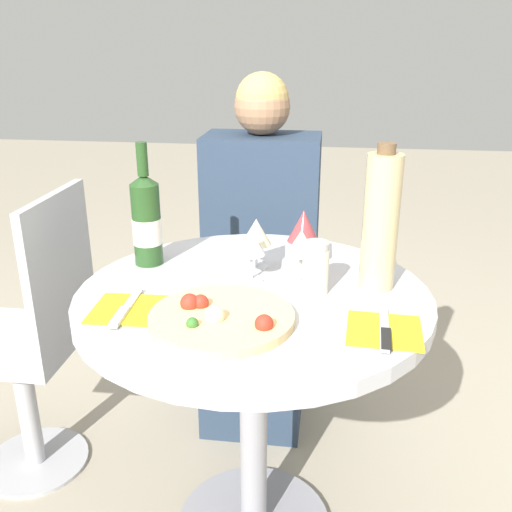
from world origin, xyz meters
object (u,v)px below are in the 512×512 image
Objects in this scene: pizza_large at (221,317)px; dining_table at (253,345)px; wine_bottle at (146,220)px; tall_carafe at (381,222)px; chair_empty_side at (36,344)px; chair_behind_diner at (264,275)px; seated_diner at (259,270)px.

dining_table is at bearing 74.62° from pizza_large.
wine_bottle is 0.59m from tall_carafe.
chair_empty_side is at bearing 176.74° from wine_bottle.
chair_behind_diner is at bearing 95.07° from dining_table.
wine_bottle is (-0.30, 0.14, 0.26)m from dining_table.
dining_table is 0.23m from pizza_large.
wine_bottle is at bearing 172.64° from tall_carafe.
chair_behind_diner is at bearing 69.80° from wine_bottle.
wine_bottle reaches higher than pizza_large.
tall_carafe is at bearing -95.77° from chair_empty_side.
chair_behind_diner is 1.00× the size of chair_empty_side.
pizza_large is at bearing -117.71° from chair_empty_side.
chair_behind_diner is 2.93× the size of pizza_large.
chair_behind_diner is 0.98m from pizza_large.
wine_bottle reaches higher than chair_empty_side.
chair_behind_diner is at bearing 116.89° from tall_carafe.
chair_behind_diner is at bearing 91.37° from pizza_large.
seated_diner is 3.45× the size of tall_carafe.
tall_carafe is at bearing 116.89° from chair_behind_diner.
wine_bottle is at bearing 64.32° from seated_diner.
dining_table is at bearing -25.41° from wine_bottle.
dining_table is 0.43m from tall_carafe.
chair_empty_side is at bearing 166.38° from dining_table.
dining_table is at bearing 96.26° from seated_diner.
seated_diner is 0.81m from pizza_large.
seated_diner is 3.87× the size of pizza_large.
wine_bottle is at bearing 69.80° from chair_behind_diner.
pizza_large is at bearing -50.65° from wine_bottle.
chair_empty_side is 1.06m from tall_carafe.
seated_diner reaches higher than chair_behind_diner.
pizza_large is 0.43m from tall_carafe.
dining_table is 0.93× the size of chair_empty_side.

